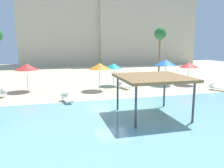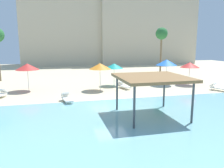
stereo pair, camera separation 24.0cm
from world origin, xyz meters
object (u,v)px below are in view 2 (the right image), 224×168
at_px(beach_umbrella_blue_1, 167,62).
at_px(lounge_chair_0, 67,98).
at_px(beach_umbrella_red_0, 27,67).
at_px(beach_umbrella_teal_4, 114,66).
at_px(lounge_chair_3, 0,94).
at_px(beach_umbrella_orange_2, 100,66).
at_px(lounge_chair_2, 124,85).
at_px(palm_tree_0, 162,35).
at_px(lounge_chair_1, 218,87).
at_px(beach_umbrella_red_5, 190,65).
at_px(shade_pavilion, 152,79).

bearing_deg(beach_umbrella_blue_1, lounge_chair_0, -155.74).
xyz_separation_m(beach_umbrella_red_0, lounge_chair_0, (3.59, -5.52, -2.14)).
xyz_separation_m(beach_umbrella_teal_4, lounge_chair_3, (-11.38, -3.45, -1.93)).
relative_size(beach_umbrella_blue_1, beach_umbrella_orange_2, 1.06).
distance_m(beach_umbrella_teal_4, lounge_chair_2, 2.78).
relative_size(lounge_chair_3, palm_tree_0, 0.27).
xyz_separation_m(lounge_chair_0, lounge_chair_1, (15.38, 0.87, 0.00)).
height_order(beach_umbrella_blue_1, beach_umbrella_teal_4, beach_umbrella_blue_1).
height_order(beach_umbrella_orange_2, lounge_chair_3, beach_umbrella_orange_2).
bearing_deg(beach_umbrella_red_0, beach_umbrella_teal_4, 4.31).
distance_m(beach_umbrella_red_5, palm_tree_0, 11.10).
relative_size(lounge_chair_0, lounge_chair_1, 1.00).
distance_m(beach_umbrella_blue_1, beach_umbrella_red_5, 2.73).
relative_size(shade_pavilion, beach_umbrella_red_0, 1.57).
height_order(beach_umbrella_teal_4, lounge_chair_0, beach_umbrella_teal_4).
distance_m(beach_umbrella_orange_2, lounge_chair_1, 12.38).
distance_m(shade_pavilion, beach_umbrella_teal_4, 11.37).
xyz_separation_m(beach_umbrella_blue_1, lounge_chair_3, (-17.44, -2.51, -2.30)).
bearing_deg(shade_pavilion, beach_umbrella_red_5, 47.12).
bearing_deg(palm_tree_0, lounge_chair_2, -131.61).
bearing_deg(shade_pavilion, beach_umbrella_teal_4, 88.10).
bearing_deg(palm_tree_0, beach_umbrella_blue_1, -112.32).
bearing_deg(lounge_chair_0, beach_umbrella_red_5, 97.73).
distance_m(shade_pavilion, lounge_chair_3, 13.73).
bearing_deg(beach_umbrella_teal_4, beach_umbrella_blue_1, -8.82).
distance_m(beach_umbrella_teal_4, lounge_chair_0, 8.63).
distance_m(beach_umbrella_red_5, lounge_chair_3, 20.25).
bearing_deg(palm_tree_0, lounge_chair_3, -150.34).
distance_m(beach_umbrella_orange_2, palm_tree_0, 16.63).
bearing_deg(beach_umbrella_red_0, palm_tree_0, 26.08).
xyz_separation_m(beach_umbrella_orange_2, beach_umbrella_red_5, (10.72, 0.51, -0.16)).
distance_m(shade_pavilion, palm_tree_0, 22.92).
distance_m(lounge_chair_2, lounge_chair_3, 12.06).
bearing_deg(shade_pavilion, lounge_chair_0, 135.77).
xyz_separation_m(beach_umbrella_red_0, palm_tree_0, (19.28, 9.44, 3.65)).
relative_size(beach_umbrella_orange_2, beach_umbrella_red_5, 1.06).
distance_m(shade_pavilion, beach_umbrella_red_0, 13.88).
bearing_deg(beach_umbrella_red_5, beach_umbrella_red_0, 177.09).
relative_size(beach_umbrella_red_5, lounge_chair_2, 1.33).
bearing_deg(beach_umbrella_teal_4, lounge_chair_2, -73.23).
xyz_separation_m(beach_umbrella_red_5, lounge_chair_1, (1.04, -3.74, -2.00)).
distance_m(lounge_chair_0, lounge_chair_3, 6.36).
bearing_deg(lounge_chair_1, beach_umbrella_teal_4, -145.40).
relative_size(shade_pavilion, lounge_chair_1, 2.24).
bearing_deg(beach_umbrella_blue_1, lounge_chair_2, -170.00).
relative_size(beach_umbrella_teal_4, lounge_chair_2, 1.29).
bearing_deg(beach_umbrella_orange_2, lounge_chair_1, -15.38).
distance_m(lounge_chair_0, palm_tree_0, 22.44).
height_order(lounge_chair_2, lounge_chair_3, same).
xyz_separation_m(beach_umbrella_orange_2, beach_umbrella_teal_4, (2.04, 2.12, -0.23)).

